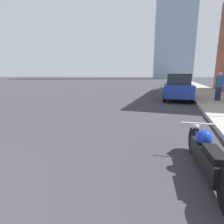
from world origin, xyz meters
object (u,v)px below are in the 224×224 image
Objects in this scene: parked_car_blue at (178,87)px; parked_car_green at (175,80)px; parked_car_white at (175,82)px; parked_car_red at (174,79)px; pedestrian at (219,86)px; motorcycle at (207,155)px.

parked_car_blue is 1.10× the size of parked_car_green.
parked_car_blue is at bearing -83.97° from parked_car_white.
parked_car_blue is 22.39m from parked_car_green.
pedestrian reaches higher than parked_car_red.
parked_car_red is at bearing 95.44° from parked_car_white.
parked_car_green is 0.92× the size of parked_car_red.
parked_car_red reaches higher than parked_car_green.
parked_car_blue is 32.46m from parked_car_red.
parked_car_white reaches higher than parked_car_red.
parked_car_white is at bearing 83.68° from motorcycle.
motorcycle is at bearing -90.04° from parked_car_green.
motorcycle is 0.54× the size of parked_car_blue.
parked_car_white is 20.41m from parked_car_red.
parked_car_white is at bearing -85.89° from parked_car_red.
pedestrian is at bearing 70.09° from motorcycle.
parked_car_blue is at bearing 166.05° from pedestrian.
parked_car_green is (-0.15, 22.39, -0.05)m from parked_car_blue.
parked_car_white is at bearing -90.84° from parked_car_green.
parked_car_white reaches higher than motorcycle.
parked_car_red reaches higher than motorcycle.
pedestrian is at bearing -84.65° from parked_car_green.
pedestrian is at bearing -73.51° from parked_car_white.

